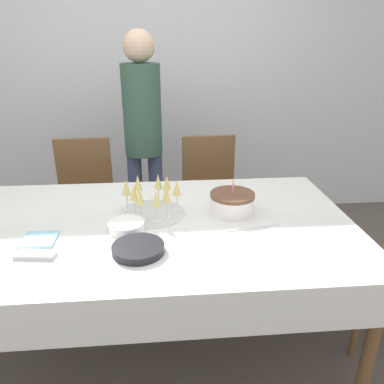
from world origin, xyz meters
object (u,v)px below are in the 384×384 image
Objects in this scene: plate_stack_main at (138,249)px; dining_chair_far_right at (211,195)px; dining_chair_far_left at (85,199)px; birthday_cake at (232,203)px; plate_stack_dessert at (126,226)px; person_standing at (143,126)px; champagne_tray at (152,198)px.

dining_chair_far_right is at bearing 67.96° from plate_stack_main.
dining_chair_far_left is 1.00× the size of dining_chair_far_right.
birthday_cake reaches higher than plate_stack_dessert.
plate_stack_dessert is 0.10× the size of person_standing.
birthday_cake is at bearing -3.35° from champagne_tray.
plate_stack_main is (-0.48, -1.18, 0.26)m from dining_chair_far_right.
dining_chair_far_right reaches higher than plate_stack_main.
dining_chair_far_right is 0.57× the size of person_standing.
birthday_cake is at bearing 37.28° from plate_stack_main.
plate_stack_dessert is at bearing 107.35° from plate_stack_main.
dining_chair_far_left is 4.12× the size of birthday_cake.
champagne_tray is at bearing -85.80° from person_standing.
person_standing is (-0.02, 1.36, 0.23)m from plate_stack_main.
dining_chair_far_right is at bearing 90.05° from birthday_cake.
dining_chair_far_left is at bearing 179.99° from dining_chair_far_right.
dining_chair_far_left is 0.93m from dining_chair_far_right.
champagne_tray is at bearing -118.11° from dining_chair_far_right.
person_standing reaches higher than birthday_cake.
champagne_tray is at bearing 81.92° from plate_stack_main.
person_standing is (-0.49, 0.18, 0.50)m from dining_chair_far_right.
person_standing is at bearing 94.20° from champagne_tray.
champagne_tray reaches higher than plate_stack_dessert.
person_standing is at bearing 159.83° from dining_chair_far_right.
champagne_tray is 0.99m from person_standing.
champagne_tray is 0.22m from plate_stack_dessert.
dining_chair_far_right is 1.30m from plate_stack_main.
champagne_tray is 0.21× the size of person_standing.
plate_stack_main is 1.38m from person_standing.
person_standing reaches higher than champagne_tray.
birthday_cake is at bearing -41.01° from dining_chair_far_left.
birthday_cake is at bearing 15.63° from plate_stack_dessert.
person_standing reaches higher than dining_chair_far_right.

